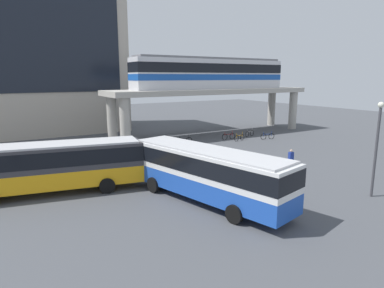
{
  "coord_description": "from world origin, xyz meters",
  "views": [
    {
      "loc": [
        -12.1,
        -17.19,
        7.32
      ],
      "look_at": [
        1.31,
        4.53,
        2.2
      ],
      "focal_mm": 31.41,
      "sensor_mm": 36.0,
      "label": 1
    }
  ],
  "objects_px": {
    "bicycle_black": "(184,141)",
    "pedestrian_at_kerb": "(291,160)",
    "bicycle_red": "(229,136)",
    "bicycle_green": "(174,144)",
    "bus_secondary": "(54,163)",
    "bicycle_silver": "(250,133)",
    "bus_main": "(207,169)",
    "train": "(212,73)",
    "bicycle_orange": "(239,138)",
    "station_building": "(4,53)",
    "bicycle_blue": "(267,136)"
  },
  "relations": [
    {
      "from": "bicycle_silver",
      "to": "bicycle_blue",
      "type": "xyz_separation_m",
      "value": [
        0.46,
        -2.66,
        0.0
      ]
    },
    {
      "from": "bus_secondary",
      "to": "bicycle_silver",
      "type": "xyz_separation_m",
      "value": [
        24.54,
        9.35,
        -1.63
      ]
    },
    {
      "from": "train",
      "to": "bicycle_orange",
      "type": "xyz_separation_m",
      "value": [
        0.31,
        -5.32,
        -7.44
      ]
    },
    {
      "from": "bus_main",
      "to": "bicycle_blue",
      "type": "bearing_deg",
      "value": 36.53
    },
    {
      "from": "bicycle_green",
      "to": "pedestrian_at_kerb",
      "type": "relative_size",
      "value": 1.09
    },
    {
      "from": "bus_main",
      "to": "bicycle_red",
      "type": "xyz_separation_m",
      "value": [
        13.66,
        15.46,
        -1.63
      ]
    },
    {
      "from": "bicycle_red",
      "to": "bicycle_black",
      "type": "distance_m",
      "value": 5.86
    },
    {
      "from": "train",
      "to": "bus_main",
      "type": "xyz_separation_m",
      "value": [
        -13.92,
        -19.48,
        -5.81
      ]
    },
    {
      "from": "bicycle_blue",
      "to": "pedestrian_at_kerb",
      "type": "height_order",
      "value": "pedestrian_at_kerb"
    },
    {
      "from": "train",
      "to": "bicycle_black",
      "type": "bearing_deg",
      "value": -149.72
    },
    {
      "from": "station_building",
      "to": "bicycle_green",
      "type": "bearing_deg",
      "value": -53.93
    },
    {
      "from": "bicycle_red",
      "to": "bicycle_green",
      "type": "xyz_separation_m",
      "value": [
        -7.86,
        -0.89,
        0.0
      ]
    },
    {
      "from": "bicycle_silver",
      "to": "bicycle_black",
      "type": "height_order",
      "value": "same"
    },
    {
      "from": "bicycle_orange",
      "to": "pedestrian_at_kerb",
      "type": "bearing_deg",
      "value": -110.79
    },
    {
      "from": "station_building",
      "to": "bicycle_black",
      "type": "height_order",
      "value": "station_building"
    },
    {
      "from": "bus_main",
      "to": "bicycle_green",
      "type": "bearing_deg",
      "value": 68.3
    },
    {
      "from": "bus_main",
      "to": "bicycle_black",
      "type": "bearing_deg",
      "value": 63.85
    },
    {
      "from": "bus_secondary",
      "to": "pedestrian_at_kerb",
      "type": "distance_m",
      "value": 17.61
    },
    {
      "from": "bicycle_silver",
      "to": "bicycle_orange",
      "type": "height_order",
      "value": "same"
    },
    {
      "from": "station_building",
      "to": "bicycle_blue",
      "type": "distance_m",
      "value": 34.12
    },
    {
      "from": "pedestrian_at_kerb",
      "to": "bicycle_red",
      "type": "bearing_deg",
      "value": 73.39
    },
    {
      "from": "station_building",
      "to": "bus_secondary",
      "type": "distance_m",
      "value": 28.26
    },
    {
      "from": "bus_main",
      "to": "bicycle_silver",
      "type": "bearing_deg",
      "value": 42.47
    },
    {
      "from": "bicycle_silver",
      "to": "bicycle_blue",
      "type": "relative_size",
      "value": 1.01
    },
    {
      "from": "bicycle_red",
      "to": "bicycle_black",
      "type": "height_order",
      "value": "same"
    },
    {
      "from": "bicycle_green",
      "to": "pedestrian_at_kerb",
      "type": "distance_m",
      "value": 12.86
    },
    {
      "from": "bicycle_red",
      "to": "bicycle_orange",
      "type": "relative_size",
      "value": 1.01
    },
    {
      "from": "bicycle_green",
      "to": "bicycle_black",
      "type": "bearing_deg",
      "value": 33.66
    },
    {
      "from": "station_building",
      "to": "pedestrian_at_kerb",
      "type": "relative_size",
      "value": 17.24
    },
    {
      "from": "train",
      "to": "pedestrian_at_kerb",
      "type": "relative_size",
      "value": 12.87
    },
    {
      "from": "bicycle_green",
      "to": "train",
      "type": "bearing_deg",
      "value": 31.14
    },
    {
      "from": "bicycle_blue",
      "to": "bicycle_orange",
      "type": "xyz_separation_m",
      "value": [
        -3.41,
        1.09,
        0.0
      ]
    },
    {
      "from": "pedestrian_at_kerb",
      "to": "bicycle_blue",
      "type": "bearing_deg",
      "value": 53.64
    },
    {
      "from": "bicycle_red",
      "to": "bicycle_green",
      "type": "relative_size",
      "value": 1.0
    },
    {
      "from": "bicycle_red",
      "to": "bicycle_silver",
      "type": "xyz_separation_m",
      "value": [
        3.53,
        0.27,
        0.0
      ]
    },
    {
      "from": "train",
      "to": "station_building",
      "type": "bearing_deg",
      "value": 147.46
    },
    {
      "from": "bicycle_blue",
      "to": "bicycle_black",
      "type": "bearing_deg",
      "value": 163.86
    },
    {
      "from": "bicycle_blue",
      "to": "bicycle_orange",
      "type": "bearing_deg",
      "value": 162.36
    },
    {
      "from": "train",
      "to": "pedestrian_at_kerb",
      "type": "distance_m",
      "value": 18.99
    },
    {
      "from": "train",
      "to": "bicycle_black",
      "type": "relative_size",
      "value": 12.18
    },
    {
      "from": "bus_secondary",
      "to": "bicycle_silver",
      "type": "relative_size",
      "value": 6.47
    },
    {
      "from": "bicycle_green",
      "to": "bicycle_silver",
      "type": "bearing_deg",
      "value": 5.79
    },
    {
      "from": "bicycle_red",
      "to": "bicycle_black",
      "type": "bearing_deg",
      "value": 175.58
    },
    {
      "from": "bicycle_silver",
      "to": "bicycle_orange",
      "type": "bearing_deg",
      "value": -151.96
    },
    {
      "from": "bicycle_black",
      "to": "bicycle_red",
      "type": "bearing_deg",
      "value": -4.42
    },
    {
      "from": "bicycle_black",
      "to": "pedestrian_at_kerb",
      "type": "relative_size",
      "value": 1.06
    },
    {
      "from": "station_building",
      "to": "bus_secondary",
      "type": "bearing_deg",
      "value": -88.8
    },
    {
      "from": "bicycle_blue",
      "to": "bus_main",
      "type": "bearing_deg",
      "value": -143.47
    },
    {
      "from": "bicycle_red",
      "to": "bicycle_silver",
      "type": "bearing_deg",
      "value": 4.31
    },
    {
      "from": "station_building",
      "to": "train",
      "type": "xyz_separation_m",
      "value": [
        21.84,
        -13.94,
        -2.38
      ]
    }
  ]
}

